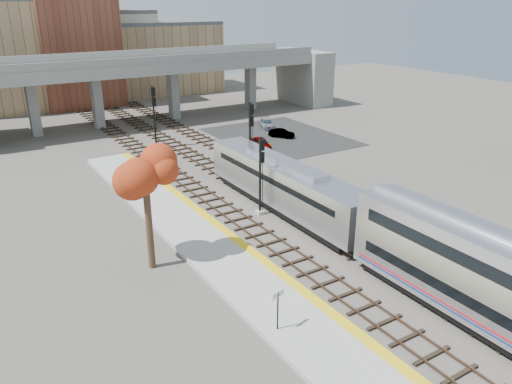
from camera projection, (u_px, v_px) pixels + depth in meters
ground at (341, 254)px, 34.27m from camera, size 160.00×160.00×0.00m
platform at (251, 281)px, 30.65m from camera, size 4.50×60.00×0.35m
yellow_strip at (276, 270)px, 31.51m from camera, size 0.70×60.00×0.01m
tracks at (256, 194)px, 44.61m from camera, size 10.70×95.00×0.25m
overpass at (159, 79)px, 70.24m from camera, size 54.00×12.00×9.50m
buildings_far at (91, 52)px, 84.78m from camera, size 43.00×21.00×20.60m
parking_lot at (279, 137)px, 63.32m from camera, size 14.00×18.00×0.04m
locomotive at (284, 184)px, 40.55m from camera, size 3.02×19.05×4.10m
signal_mast_near at (260, 179)px, 39.44m from camera, size 0.60×0.64×6.43m
signal_mast_mid at (250, 140)px, 47.83m from camera, size 0.60×0.64×7.34m
signal_mast_far at (154, 117)px, 57.39m from camera, size 0.60×0.64×7.21m
station_sign at (278, 302)px, 25.33m from camera, size 0.88×0.29×2.27m
tree at (145, 178)px, 30.35m from camera, size 3.60×3.60×8.36m
car_a at (261, 143)px, 57.90m from camera, size 2.23×4.07×1.31m
car_b at (282, 133)px, 62.68m from camera, size 2.75×3.30×1.06m
car_c at (267, 123)px, 67.47m from camera, size 2.95×4.30×1.16m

